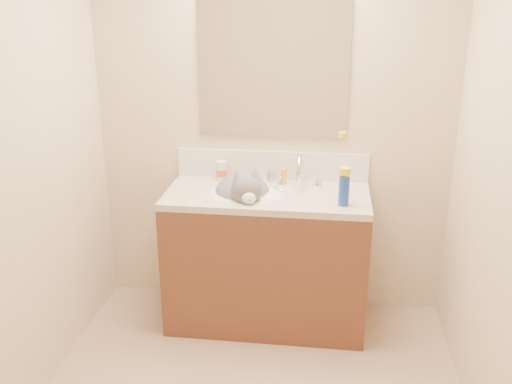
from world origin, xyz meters
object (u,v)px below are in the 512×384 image
(faucet, at_px, (299,173))
(amber_bottle, at_px, (284,176))
(vanity_cabinet, at_px, (267,261))
(spray_can, at_px, (344,191))
(cat, at_px, (243,194))
(basin, at_px, (246,205))
(silver_jar, at_px, (271,176))
(pill_bottle, at_px, (221,171))

(faucet, bearing_deg, amber_bottle, 154.15)
(vanity_cabinet, relative_size, faucet, 4.29)
(faucet, relative_size, spray_can, 1.71)
(cat, bearing_deg, vanity_cabinet, -17.08)
(vanity_cabinet, height_order, basin, basin)
(amber_bottle, xyz_separation_m, spray_can, (0.36, -0.33, 0.03))
(cat, xyz_separation_m, amber_bottle, (0.23, 0.18, 0.06))
(cat, bearing_deg, spray_can, -31.06)
(basin, distance_m, spray_can, 0.59)
(silver_jar, distance_m, amber_bottle, 0.09)
(vanity_cabinet, bearing_deg, basin, -165.96)
(faucet, relative_size, silver_jar, 4.55)
(basin, bearing_deg, cat, 126.67)
(cat, bearing_deg, basin, -70.70)
(vanity_cabinet, xyz_separation_m, cat, (-0.14, -0.00, 0.44))
(silver_jar, bearing_deg, basin, -116.14)
(vanity_cabinet, bearing_deg, faucet, 37.29)
(basin, height_order, cat, cat)
(cat, xyz_separation_m, pill_bottle, (-0.17, 0.20, 0.07))
(vanity_cabinet, height_order, spray_can, spray_can)
(vanity_cabinet, relative_size, pill_bottle, 9.96)
(faucet, xyz_separation_m, amber_bottle, (-0.10, 0.05, -0.04))
(pill_bottle, xyz_separation_m, spray_can, (0.75, -0.34, 0.02))
(pill_bottle, height_order, silver_jar, pill_bottle)
(cat, relative_size, pill_bottle, 4.20)
(basin, height_order, silver_jar, silver_jar)
(silver_jar, distance_m, spray_can, 0.57)
(spray_can, bearing_deg, vanity_cabinet, 162.07)
(amber_bottle, height_order, spray_can, spray_can)
(basin, xyz_separation_m, faucet, (0.30, 0.17, 0.16))
(cat, relative_size, amber_bottle, 5.39)
(spray_can, bearing_deg, pill_bottle, 155.40)
(faucet, relative_size, amber_bottle, 2.98)
(vanity_cabinet, bearing_deg, cat, -179.71)
(pill_bottle, xyz_separation_m, amber_bottle, (0.39, -0.02, -0.01))
(basin, height_order, amber_bottle, amber_bottle)
(silver_jar, bearing_deg, vanity_cabinet, -90.06)
(vanity_cabinet, relative_size, spray_can, 7.34)
(amber_bottle, relative_size, spray_can, 0.57)
(faucet, bearing_deg, cat, -156.82)
(silver_jar, bearing_deg, pill_bottle, -177.54)
(silver_jar, height_order, amber_bottle, amber_bottle)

